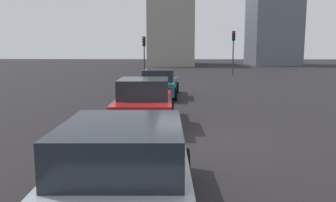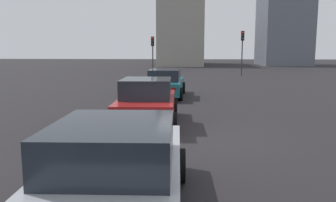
% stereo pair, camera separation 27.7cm
% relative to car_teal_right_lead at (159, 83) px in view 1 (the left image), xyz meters
% --- Properties ---
extents(ground_plane, '(160.00, 160.00, 0.20)m').
position_rel_car_teal_right_lead_xyz_m(ground_plane, '(-8.56, -1.73, -0.81)').
color(ground_plane, black).
extents(car_teal_right_lead, '(4.67, 2.04, 1.45)m').
position_rel_car_teal_right_lead_xyz_m(car_teal_right_lead, '(0.00, 0.00, 0.00)').
color(car_teal_right_lead, '#19606B').
rests_on(car_teal_right_lead, ground_plane).
extents(car_red_right_second, '(4.25, 2.12, 1.54)m').
position_rel_car_teal_right_lead_xyz_m(car_red_right_second, '(-6.90, 0.09, 0.03)').
color(car_red_right_second, maroon).
rests_on(car_red_right_second, ground_plane).
extents(car_silver_right_third, '(4.67, 2.19, 1.49)m').
position_rel_car_teal_right_lead_xyz_m(car_silver_right_third, '(-13.42, -0.30, 0.02)').
color(car_silver_right_third, '#A8AAB2').
rests_on(car_silver_right_third, ground_plane).
extents(traffic_light_near_left, '(0.32, 0.30, 3.69)m').
position_rel_car_teal_right_lead_xyz_m(traffic_light_near_left, '(15.21, 2.36, 1.96)').
color(traffic_light_near_left, '#2D2D30').
rests_on(traffic_light_near_left, ground_plane).
extents(traffic_light_near_right, '(0.32, 0.29, 4.20)m').
position_rel_car_teal_right_lead_xyz_m(traffic_light_near_right, '(15.50, -6.16, 2.31)').
color(traffic_light_near_right, '#2D2D30').
rests_on(traffic_light_near_right, ground_plane).
extents(building_facade_left, '(9.98, 6.95, 16.15)m').
position_rel_car_teal_right_lead_xyz_m(building_facade_left, '(38.72, -15.73, 7.37)').
color(building_facade_left, slate).
rests_on(building_facade_left, ground_plane).
extents(building_facade_center, '(15.42, 6.81, 10.70)m').
position_rel_car_teal_right_lead_xyz_m(building_facade_center, '(39.19, 0.27, 4.64)').
color(building_facade_center, gray).
rests_on(building_facade_center, ground_plane).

